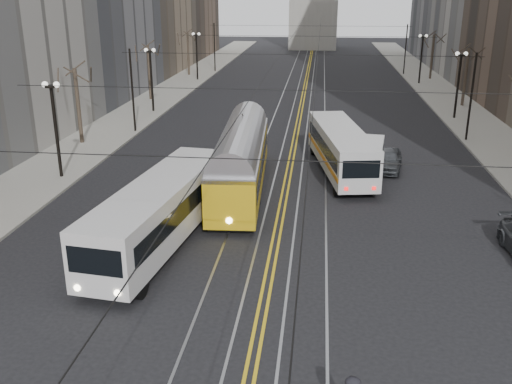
% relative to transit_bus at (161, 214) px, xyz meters
% --- Properties ---
extents(sidewalk_left, '(5.00, 140.00, 0.15)m').
position_rel_transit_bus_xyz_m(sidewalk_left, '(-9.94, 35.60, -1.39)').
color(sidewalk_left, gray).
rests_on(sidewalk_left, ground).
extents(sidewalk_right, '(5.00, 140.00, 0.15)m').
position_rel_transit_bus_xyz_m(sidewalk_right, '(20.06, 35.60, -1.39)').
color(sidewalk_right, gray).
rests_on(sidewalk_right, ground).
extents(streetcar_rails, '(4.80, 130.00, 0.02)m').
position_rel_transit_bus_xyz_m(streetcar_rails, '(5.06, 35.60, -1.46)').
color(streetcar_rails, gray).
rests_on(streetcar_rails, ground).
extents(centre_lines, '(0.42, 130.00, 0.01)m').
position_rel_transit_bus_xyz_m(centre_lines, '(5.06, 35.60, -1.46)').
color(centre_lines, gold).
rests_on(centre_lines, ground).
extents(lamp_posts, '(27.60, 57.20, 5.60)m').
position_rel_transit_bus_xyz_m(lamp_posts, '(5.06, 19.35, 1.33)').
color(lamp_posts, black).
rests_on(lamp_posts, ground).
extents(street_trees, '(31.68, 53.28, 5.60)m').
position_rel_transit_bus_xyz_m(street_trees, '(5.06, 25.85, 1.33)').
color(street_trees, '#382D23').
rests_on(street_trees, ground).
extents(trolley_wires, '(25.96, 120.00, 6.60)m').
position_rel_transit_bus_xyz_m(trolley_wires, '(5.06, 25.43, 2.31)').
color(trolley_wires, black).
rests_on(trolley_wires, ground).
extents(transit_bus, '(3.92, 11.95, 2.93)m').
position_rel_transit_bus_xyz_m(transit_bus, '(0.00, 0.00, 0.00)').
color(transit_bus, silver).
rests_on(transit_bus, ground).
extents(streetcar, '(3.13, 13.22, 3.09)m').
position_rel_transit_bus_xyz_m(streetcar, '(2.56, 7.49, 0.08)').
color(streetcar, gold).
rests_on(streetcar, ground).
extents(rear_bus, '(4.15, 11.05, 2.82)m').
position_rel_transit_bus_xyz_m(rear_bus, '(8.23, 11.69, -0.06)').
color(rear_bus, silver).
rests_on(rear_bus, ground).
extents(cargo_van, '(2.76, 5.56, 2.36)m').
position_rel_transit_bus_xyz_m(cargo_van, '(9.54, 9.76, -0.29)').
color(cargo_van, silver).
rests_on(cargo_van, ground).
extents(sedan_grey, '(2.26, 4.22, 1.37)m').
position_rel_transit_bus_xyz_m(sedan_grey, '(11.31, 12.60, -0.78)').
color(sedan_grey, '#44484C').
rests_on(sedan_grey, ground).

